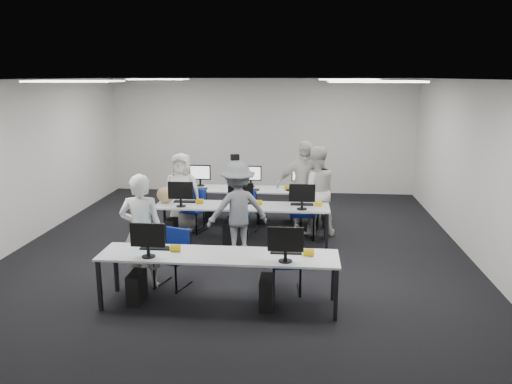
# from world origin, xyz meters

# --- Properties ---
(room) EXTENTS (9.00, 9.02, 3.00)m
(room) POSITION_xyz_m (0.00, 0.00, 1.50)
(room) COLOR black
(room) RESTS_ON ground
(ceiling_panels) EXTENTS (5.20, 4.60, 0.02)m
(ceiling_panels) POSITION_xyz_m (0.00, 0.00, 2.98)
(ceiling_panels) COLOR white
(ceiling_panels) RESTS_ON room
(desk_front) EXTENTS (3.20, 0.70, 0.73)m
(desk_front) POSITION_xyz_m (0.00, -2.40, 0.68)
(desk_front) COLOR silver
(desk_front) RESTS_ON ground
(desk_mid) EXTENTS (3.20, 0.70, 0.73)m
(desk_mid) POSITION_xyz_m (0.00, 0.20, 0.68)
(desk_mid) COLOR silver
(desk_mid) RESTS_ON ground
(desk_back) EXTENTS (3.20, 0.70, 0.73)m
(desk_back) POSITION_xyz_m (0.00, 1.60, 0.68)
(desk_back) COLOR silver
(desk_back) RESTS_ON ground
(equipment_front) EXTENTS (2.51, 0.41, 1.19)m
(equipment_front) POSITION_xyz_m (-0.19, -2.42, 0.36)
(equipment_front) COLOR #0D67B4
(equipment_front) RESTS_ON desk_front
(equipment_mid) EXTENTS (2.91, 0.41, 1.19)m
(equipment_mid) POSITION_xyz_m (-0.19, 0.18, 0.36)
(equipment_mid) COLOR white
(equipment_mid) RESTS_ON desk_mid
(equipment_back) EXTENTS (2.91, 0.41, 1.19)m
(equipment_back) POSITION_xyz_m (0.19, 1.62, 0.36)
(equipment_back) COLOR white
(equipment_back) RESTS_ON desk_back
(chair_0) EXTENTS (0.53, 0.56, 0.85)m
(chair_0) POSITION_xyz_m (-0.79, -1.83, 0.27)
(chair_0) COLOR navy
(chair_0) RESTS_ON ground
(chair_1) EXTENTS (0.45, 0.48, 0.84)m
(chair_1) POSITION_xyz_m (0.89, -1.85, 0.27)
(chair_1) COLOR navy
(chair_1) RESTS_ON ground
(chair_2) EXTENTS (0.53, 0.55, 0.83)m
(chair_2) POSITION_xyz_m (-1.06, 0.87, 0.26)
(chair_2) COLOR navy
(chair_2) RESTS_ON ground
(chair_3) EXTENTS (0.42, 0.45, 0.81)m
(chair_3) POSITION_xyz_m (-0.11, 0.70, 0.26)
(chair_3) COLOR navy
(chair_3) RESTS_ON ground
(chair_4) EXTENTS (0.52, 0.56, 0.95)m
(chair_4) POSITION_xyz_m (1.09, 0.65, 0.30)
(chair_4) COLOR navy
(chair_4) RESTS_ON ground
(chair_5) EXTENTS (0.55, 0.58, 0.88)m
(chair_5) POSITION_xyz_m (-1.16, 0.94, 0.28)
(chair_5) COLOR navy
(chair_5) RESTS_ON ground
(chair_6) EXTENTS (0.44, 0.47, 0.85)m
(chair_6) POSITION_xyz_m (0.01, 1.09, 0.27)
(chair_6) COLOR navy
(chair_6) RESTS_ON ground
(chair_7) EXTENTS (0.54, 0.56, 0.83)m
(chair_7) POSITION_xyz_m (1.18, 1.02, 0.26)
(chair_7) COLOR navy
(chair_7) RESTS_ON ground
(handbag) EXTENTS (0.42, 0.34, 0.30)m
(handbag) POSITION_xyz_m (-1.45, 0.25, 0.88)
(handbag) COLOR #967B4D
(handbag) RESTS_ON desk_mid
(student_0) EXTENTS (0.66, 0.47, 1.71)m
(student_0) POSITION_xyz_m (-1.21, -1.89, 0.85)
(student_0) COLOR silver
(student_0) RESTS_ON ground
(student_1) EXTENTS (0.98, 0.84, 1.76)m
(student_1) POSITION_xyz_m (1.35, 0.86, 0.88)
(student_1) COLOR silver
(student_1) RESTS_ON ground
(student_2) EXTENTS (0.79, 0.53, 1.57)m
(student_2) POSITION_xyz_m (-1.30, 0.92, 0.79)
(student_2) COLOR silver
(student_2) RESTS_ON ground
(student_3) EXTENTS (1.08, 0.45, 1.84)m
(student_3) POSITION_xyz_m (1.12, 1.06, 0.92)
(student_3) COLOR silver
(student_3) RESTS_ON ground
(photographer) EXTENTS (1.21, 0.95, 1.64)m
(photographer) POSITION_xyz_m (0.00, -0.40, 0.82)
(photographer) COLOR slate
(photographer) RESTS_ON ground
(dslr_camera) EXTENTS (0.20, 0.22, 0.10)m
(dslr_camera) POSITION_xyz_m (-0.06, -0.23, 1.69)
(dslr_camera) COLOR black
(dslr_camera) RESTS_ON photographer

